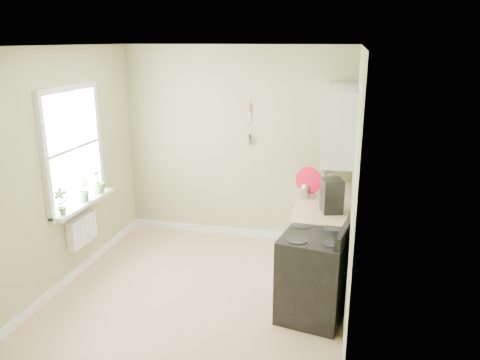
% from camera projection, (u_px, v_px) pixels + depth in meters
% --- Properties ---
extents(floor, '(3.20, 3.60, 0.02)m').
position_uv_depth(floor, '(198.00, 297.00, 5.23)').
color(floor, tan).
rests_on(floor, ground).
extents(ceiling, '(3.20, 3.60, 0.02)m').
position_uv_depth(ceiling, '(190.00, 45.00, 4.45)').
color(ceiling, white).
rests_on(ceiling, wall_back).
extents(wall_back, '(3.20, 0.02, 2.70)m').
position_uv_depth(wall_back, '(236.00, 145.00, 6.52)').
color(wall_back, tan).
rests_on(wall_back, floor).
extents(wall_left, '(0.02, 3.60, 2.70)m').
position_uv_depth(wall_left, '(57.00, 172.00, 5.20)').
color(wall_left, tan).
rests_on(wall_left, floor).
extents(wall_right, '(0.02, 3.60, 2.70)m').
position_uv_depth(wall_right, '(354.00, 193.00, 4.48)').
color(wall_right, tan).
rests_on(wall_right, floor).
extents(base_cabinets, '(0.60, 1.60, 0.87)m').
position_uv_depth(base_cabinets, '(323.00, 237.00, 5.75)').
color(base_cabinets, white).
rests_on(base_cabinets, floor).
extents(countertop, '(0.64, 1.60, 0.04)m').
position_uv_depth(countertop, '(324.00, 202.00, 5.62)').
color(countertop, '#DDB487').
rests_on(countertop, base_cabinets).
extents(upper_cabinets, '(0.35, 1.40, 0.80)m').
position_uv_depth(upper_cabinets, '(341.00, 121.00, 5.40)').
color(upper_cabinets, white).
rests_on(upper_cabinets, wall_right).
extents(window, '(0.06, 1.14, 1.44)m').
position_uv_depth(window, '(72.00, 148.00, 5.41)').
color(window, white).
rests_on(window, wall_left).
extents(window_sill, '(0.18, 1.14, 0.04)m').
position_uv_depth(window_sill, '(84.00, 203.00, 5.59)').
color(window_sill, white).
rests_on(window_sill, wall_left).
extents(radiator, '(0.12, 0.50, 0.35)m').
position_uv_depth(radiator, '(82.00, 230.00, 5.64)').
color(radiator, white).
rests_on(radiator, wall_left).
extents(wall_utensils, '(0.02, 0.14, 0.58)m').
position_uv_depth(wall_utensils, '(250.00, 131.00, 6.39)').
color(wall_utensils, '#DDB487').
rests_on(wall_utensils, wall_back).
extents(stove, '(0.76, 0.83, 1.02)m').
position_uv_depth(stove, '(314.00, 274.00, 4.78)').
color(stove, black).
rests_on(stove, floor).
extents(stand_mixer, '(0.28, 0.36, 0.40)m').
position_uv_depth(stand_mixer, '(328.00, 170.00, 6.25)').
color(stand_mixer, '#B2B2B7').
rests_on(stand_mixer, countertop).
extents(kettle, '(0.18, 0.11, 0.18)m').
position_uv_depth(kettle, '(305.00, 191.00, 5.64)').
color(kettle, silver).
rests_on(kettle, countertop).
extents(coffee_maker, '(0.28, 0.29, 0.38)m').
position_uv_depth(coffee_maker, '(332.00, 197.00, 5.18)').
color(coffee_maker, black).
rests_on(coffee_maker, countertop).
extents(red_tray, '(0.34, 0.13, 0.34)m').
position_uv_depth(red_tray, '(309.00, 180.00, 5.81)').
color(red_tray, '#BB0A25').
rests_on(red_tray, countertop).
extents(jar, '(0.08, 0.08, 0.08)m').
position_uv_depth(jar, '(312.00, 195.00, 5.65)').
color(jar, '#A59B88').
rests_on(jar, countertop).
extents(plant_a, '(0.20, 0.19, 0.31)m').
position_uv_depth(plant_a, '(61.00, 202.00, 5.12)').
color(plant_a, '#4A7934').
rests_on(plant_a, window_sill).
extents(plant_b, '(0.20, 0.21, 0.29)m').
position_uv_depth(plant_b, '(84.00, 190.00, 5.55)').
color(plant_b, '#4A7934').
rests_on(plant_b, window_sill).
extents(plant_c, '(0.20, 0.20, 0.30)m').
position_uv_depth(plant_c, '(98.00, 181.00, 5.86)').
color(plant_c, '#4A7934').
rests_on(plant_c, window_sill).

